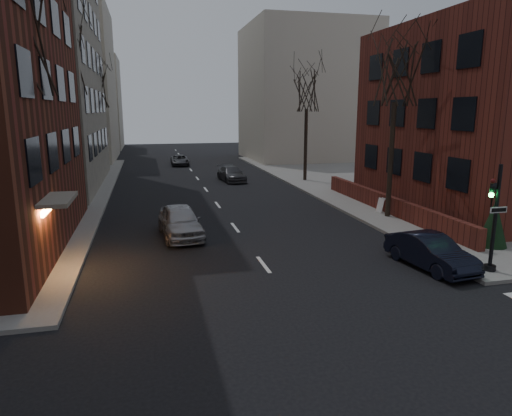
{
  "coord_description": "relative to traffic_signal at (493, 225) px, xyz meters",
  "views": [
    {
      "loc": [
        -4.32,
        -4.76,
        6.06
      ],
      "look_at": [
        0.05,
        13.49,
        2.0
      ],
      "focal_mm": 32.0,
      "sensor_mm": 36.0,
      "label": 1
    }
  ],
  "objects": [
    {
      "name": "tree_left_b",
      "position": [
        -16.74,
        17.01,
        7.0
      ],
      "size": [
        4.4,
        4.4,
        10.8
      ],
      "color": "#2D231C",
      "rests_on": "sidewalk_far_left"
    },
    {
      "name": "streetlamp_far",
      "position": [
        -16.14,
        33.01,
        2.33
      ],
      "size": [
        0.36,
        0.36,
        6.28
      ],
      "color": "black",
      "rests_on": "sidewalk_far_left"
    },
    {
      "name": "building_right_brick",
      "position": [
        8.56,
        10.01,
        3.59
      ],
      "size": [
        12.0,
        14.0,
        11.0
      ],
      "primitive_type": "cube",
      "color": "maroon",
      "rests_on": "ground"
    },
    {
      "name": "parked_sedan",
      "position": [
        -1.74,
        1.12,
        -1.24
      ],
      "size": [
        1.91,
        4.17,
        1.33
      ],
      "primitive_type": "imported",
      "rotation": [
        0.0,
        0.0,
        0.13
      ],
      "color": "black",
      "rests_on": "ground"
    },
    {
      "name": "tree_left_a",
      "position": [
        -16.74,
        5.01,
        6.56
      ],
      "size": [
        4.18,
        4.18,
        10.26
      ],
      "color": "#2D231C",
      "rests_on": "sidewalk_far_left"
    },
    {
      "name": "car_lane_silver",
      "position": [
        -10.85,
        7.93,
        -1.14
      ],
      "size": [
        2.19,
        4.66,
        1.54
      ],
      "primitive_type": "imported",
      "rotation": [
        0.0,
        0.0,
        0.08
      ],
      "color": "#9A9B9F",
      "rests_on": "ground"
    },
    {
      "name": "car_lane_gray",
      "position": [
        -5.22,
        24.76,
        -1.28
      ],
      "size": [
        2.2,
        4.51,
        1.26
      ],
      "primitive_type": "imported",
      "rotation": [
        0.0,
        0.0,
        0.1
      ],
      "color": "#3D3E42",
      "rests_on": "ground"
    },
    {
      "name": "building_distant_la",
      "position": [
        -22.94,
        46.01,
        7.09
      ],
      "size": [
        14.0,
        16.0,
        18.0
      ],
      "primitive_type": "cube",
      "color": "#B9AE9C",
      "rests_on": "ground"
    },
    {
      "name": "tree_right_a",
      "position": [
        0.86,
        9.01,
        6.12
      ],
      "size": [
        3.96,
        3.96,
        9.72
      ],
      "color": "#2D231C",
      "rests_on": "sidewalk_far_right"
    },
    {
      "name": "streetlamp_near",
      "position": [
        -16.14,
        13.01,
        2.33
      ],
      "size": [
        0.36,
        0.36,
        6.28
      ],
      "color": "black",
      "rests_on": "sidewalk_far_left"
    },
    {
      "name": "building_distant_ra",
      "position": [
        7.06,
        41.01,
        6.09
      ],
      "size": [
        14.0,
        14.0,
        16.0
      ],
      "primitive_type": "cube",
      "color": "#B9AE9C",
      "rests_on": "ground"
    },
    {
      "name": "tree_left_c",
      "position": [
        -16.74,
        31.01,
        6.12
      ],
      "size": [
        3.96,
        3.96,
        9.72
      ],
      "color": "#2D231C",
      "rests_on": "sidewalk_far_left"
    },
    {
      "name": "evergreen_shrub",
      "position": [
        2.39,
        2.65,
        -0.72
      ],
      "size": [
        1.52,
        1.52,
        2.08
      ],
      "primitive_type": "cone",
      "rotation": [
        0.0,
        0.0,
        -0.25
      ],
      "color": "#16321D",
      "rests_on": "sidewalk_far_right"
    },
    {
      "name": "sandwich_board",
      "position": [
        1.08,
        9.96,
        -1.33
      ],
      "size": [
        0.46,
        0.59,
        0.86
      ],
      "primitive_type": "cube",
      "rotation": [
        0.0,
        0.0,
        0.15
      ],
      "color": "silver",
      "rests_on": "sidewalk_far_right"
    },
    {
      "name": "car_lane_far",
      "position": [
        -8.74,
        37.29,
        -1.34
      ],
      "size": [
        1.91,
        4.1,
        1.14
      ],
      "primitive_type": "imported",
      "rotation": [
        0.0,
        0.0,
        -0.01
      ],
      "color": "#3C3C41",
      "rests_on": "ground"
    },
    {
      "name": "tree_right_b",
      "position": [
        0.86,
        23.01,
        5.68
      ],
      "size": [
        3.74,
        3.74,
        9.18
      ],
      "color": "#2D231C",
      "rests_on": "sidewalk_far_right"
    },
    {
      "name": "traffic_signal",
      "position": [
        0.0,
        0.0,
        0.0
      ],
      "size": [
        0.76,
        0.44,
        4.0
      ],
      "color": "black",
      "rests_on": "sidewalk_far_right"
    },
    {
      "name": "building_distant_lb",
      "position": [
        -20.94,
        63.01,
        5.09
      ],
      "size": [
        10.0,
        12.0,
        14.0
      ],
      "primitive_type": "cube",
      "color": "#B9AE9C",
      "rests_on": "ground"
    },
    {
      "name": "low_wall_right",
      "position": [
        1.36,
        10.01,
        -1.26
      ],
      "size": [
        0.35,
        16.0,
        1.0
      ],
      "primitive_type": "cube",
      "color": "maroon",
      "rests_on": "sidewalk_far_right"
    }
  ]
}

